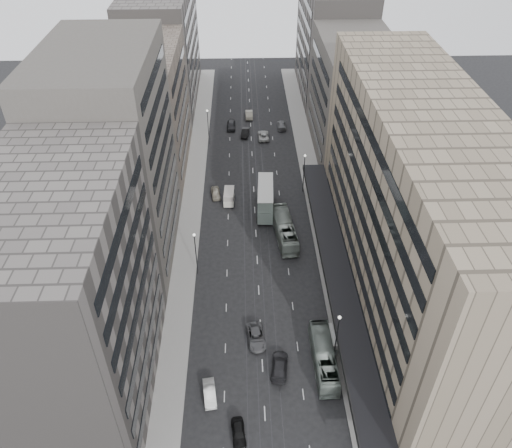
{
  "coord_description": "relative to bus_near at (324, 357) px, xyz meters",
  "views": [
    {
      "loc": [
        -2.13,
        -46.67,
        56.02
      ],
      "look_at": [
        -0.17,
        15.94,
        6.87
      ],
      "focal_mm": 35.0,
      "sensor_mm": 36.0,
      "label": 1
    }
  ],
  "objects": [
    {
      "name": "department_store",
      "position": [
        13.35,
        14.05,
        13.4
      ],
      "size": [
        19.2,
        60.0,
        30.0
      ],
      "color": "gray",
      "rests_on": "ground"
    },
    {
      "name": "sedan_5",
      "position": [
        -9.49,
        64.57,
        -0.79
      ],
      "size": [
        2.17,
        4.8,
        1.53
      ],
      "primitive_type": "imported",
      "rotation": [
        0.0,
        0.0,
        -0.12
      ],
      "color": "black",
      "rests_on": "ground"
    },
    {
      "name": "vw_microbus",
      "position": [
        1.1,
        3.19,
        -0.33
      ],
      "size": [
        2.04,
        4.16,
        2.2
      ],
      "rotation": [
        0.0,
        0.0,
        0.05
      ],
      "color": "slate",
      "rests_on": "ground"
    },
    {
      "name": "sedan_6",
      "position": [
        -5.26,
        63.14,
        -0.82
      ],
      "size": [
        2.46,
        5.26,
        1.46
      ],
      "primitive_type": "imported",
      "rotation": [
        0.0,
        0.0,
        3.15
      ],
      "color": "#BBBCB7",
      "rests_on": "ground"
    },
    {
      "name": "lamp_right_far",
      "position": [
        1.6,
        41.05,
        3.66
      ],
      "size": [
        0.44,
        0.44,
        8.32
      ],
      "color": "#262628",
      "rests_on": "ground"
    },
    {
      "name": "ground",
      "position": [
        -8.1,
        6.05,
        -1.55
      ],
      "size": [
        220.0,
        220.0,
        0.0
      ],
      "primitive_type": "plane",
      "color": "black",
      "rests_on": "ground"
    },
    {
      "name": "sedan_2",
      "position": [
        -8.82,
        4.32,
        -0.84
      ],
      "size": [
        2.95,
        5.37,
        1.43
      ],
      "primitive_type": "imported",
      "rotation": [
        0.0,
        0.0,
        0.12
      ],
      "color": "#4D4D4F",
      "rests_on": "ground"
    },
    {
      "name": "building_left_a",
      "position": [
        -29.6,
        -1.95,
        13.45
      ],
      "size": [
        15.0,
        28.0,
        30.0
      ],
      "primitive_type": "cube",
      "color": "#68625D",
      "rests_on": "ground"
    },
    {
      "name": "sedan_8",
      "position": [
        -12.83,
        68.37,
        -0.71
      ],
      "size": [
        2.0,
        4.92,
        1.67
      ],
      "primitive_type": "imported",
      "rotation": [
        0.0,
        0.0,
        -0.0
      ],
      "color": "#252527",
      "rests_on": "ground"
    },
    {
      "name": "sidewalk_right",
      "position": [
        3.9,
        43.55,
        -1.47
      ],
      "size": [
        4.0,
        125.0,
        0.15
      ],
      "primitive_type": "cube",
      "color": "gray",
      "rests_on": "ground"
    },
    {
      "name": "sedan_4",
      "position": [
        -15.59,
        39.87,
        -0.83
      ],
      "size": [
        2.22,
        4.38,
        1.43
      ],
      "primitive_type": "imported",
      "rotation": [
        0.0,
        0.0,
        0.13
      ],
      "color": "#A79E8A",
      "rests_on": "ground"
    },
    {
      "name": "building_left_c",
      "position": [
        -29.6,
        52.05,
        10.95
      ],
      "size": [
        15.0,
        28.0,
        25.0
      ],
      "primitive_type": "cube",
      "color": "#726559",
      "rests_on": "ground"
    },
    {
      "name": "sedan_9",
      "position": [
        -8.4,
        74.14,
        -0.73
      ],
      "size": [
        1.78,
        5.01,
        1.65
      ],
      "primitive_type": "imported",
      "rotation": [
        0.0,
        0.0,
        3.15
      ],
      "color": "gray",
      "rests_on": "ground"
    },
    {
      "name": "lamp_left_far",
      "position": [
        -17.8,
        61.05,
        3.66
      ],
      "size": [
        0.44,
        0.44,
        8.32
      ],
      "color": "#262628",
      "rests_on": "ground"
    },
    {
      "name": "building_right_far",
      "position": [
        13.4,
        88.05,
        12.45
      ],
      "size": [
        15.0,
        32.0,
        28.0
      ],
      "primitive_type": "cube",
      "color": "#68625D",
      "rests_on": "ground"
    },
    {
      "name": "double_decker",
      "position": [
        -6.15,
        34.7,
        1.38
      ],
      "size": [
        3.48,
        10.06,
        5.43
      ],
      "rotation": [
        0.0,
        0.0,
        -0.05
      ],
      "color": "gray",
      "rests_on": "ground"
    },
    {
      "name": "building_right_mid",
      "position": [
        13.4,
        58.05,
        10.45
      ],
      "size": [
        15.0,
        28.0,
        24.0
      ],
      "primitive_type": "cube",
      "color": "#4E4A44",
      "rests_on": "ground"
    },
    {
      "name": "sedan_3",
      "position": [
        -5.88,
        -0.64,
        -0.79
      ],
      "size": [
        2.83,
        5.5,
        1.53
      ],
      "primitive_type": "imported",
      "rotation": [
        0.0,
        0.0,
        3.01
      ],
      "color": "black",
      "rests_on": "ground"
    },
    {
      "name": "building_left_b",
      "position": [
        -29.6,
        25.05,
        15.45
      ],
      "size": [
        15.0,
        26.0,
        34.0
      ],
      "primitive_type": "cube",
      "color": "#4E4A44",
      "rests_on": "ground"
    },
    {
      "name": "sedan_7",
      "position": [
        -0.67,
        68.22,
        -0.81
      ],
      "size": [
        2.3,
        5.17,
        1.47
      ],
      "primitive_type": "imported",
      "rotation": [
        0.0,
        0.0,
        3.09
      ],
      "color": "slate",
      "rests_on": "ground"
    },
    {
      "name": "sidewalk_left",
      "position": [
        -20.1,
        43.55,
        -1.47
      ],
      "size": [
        4.0,
        125.0,
        0.15
      ],
      "primitive_type": "cube",
      "color": "gray",
      "rests_on": "ground"
    },
    {
      "name": "sedan_1",
      "position": [
        -14.93,
        -4.37,
        -0.85
      ],
      "size": [
        2.03,
        4.38,
        1.39
      ],
      "primitive_type": "imported",
      "rotation": [
        0.0,
        0.0,
        0.14
      ],
      "color": "silver",
      "rests_on": "ground"
    },
    {
      "name": "lamp_right_near",
      "position": [
        1.6,
        1.05,
        3.66
      ],
      "size": [
        0.44,
        0.44,
        8.32
      ],
      "color": "#262628",
      "rests_on": "ground"
    },
    {
      "name": "bus_near",
      "position": [
        0.0,
        0.0,
        0.0
      ],
      "size": [
        2.76,
        11.16,
        3.1
      ],
      "primitive_type": "imported",
      "rotation": [
        0.0,
        0.0,
        3.16
      ],
      "color": "gray",
      "rests_on": "ground"
    },
    {
      "name": "lamp_left_near",
      "position": [
        -17.8,
        18.05,
        3.66
      ],
      "size": [
        0.44,
        0.44,
        8.32
      ],
      "color": "#262628",
      "rests_on": "ground"
    },
    {
      "name": "sedan_0",
      "position": [
        -11.32,
        -9.69,
        -0.89
      ],
      "size": [
        1.97,
        4.03,
        1.33
      ],
      "primitive_type": "imported",
      "rotation": [
        0.0,
        0.0,
        0.11
      ],
      "color": "black",
      "rests_on": "ground"
    },
    {
      "name": "building_left_d",
      "position": [
        -29.6,
        85.05,
        12.45
      ],
      "size": [
        15.0,
        38.0,
        28.0
      ],
      "primitive_type": "cube",
      "color": "#68625D",
      "rests_on": "ground"
    },
    {
      "name": "panel_van",
      "position": [
        -12.94,
        37.59,
        -0.09
      ],
      "size": [
        2.25,
        4.3,
        2.66
      ],
      "rotation": [
        0.0,
        0.0,
        -0.05
      ],
      "color": "white",
      "rests_on": "ground"
    },
    {
      "name": "bus_far",
      "position": [
        -3.15,
        26.92,
        0.16
      ],
      "size": [
        4.12,
        12.53,
        3.43
      ],
      "primitive_type": "imported",
      "rotation": [
        0.0,
        0.0,
        3.24
      ],
      "color": "#8F9A90",
      "rests_on": "ground"
    }
  ]
}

